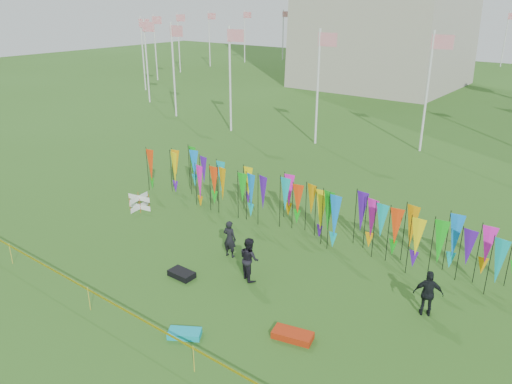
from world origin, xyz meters
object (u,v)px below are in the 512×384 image
Objects in this scene: box_kite at (139,202)px; kite_bag_turquoise at (185,334)px; person_left at (230,239)px; kite_bag_black at (182,274)px; person_mid at (249,259)px; kite_bag_red at (293,335)px; person_right at (428,293)px.

kite_bag_turquoise is at bearing -32.62° from box_kite.
person_left reaches higher than kite_bag_black.
person_mid is 4.07m from kite_bag_turquoise.
box_kite is 12.36m from kite_bag_red.
person_left is 5.40m from kite_bag_turquoise.
kite_bag_red is 1.25× the size of kite_bag_black.
person_left is 0.94× the size of person_mid.
person_right is at bearing -137.99° from person_mid.
box_kite is 8.68m from person_mid.
person_mid is (1.72, -0.88, 0.05)m from person_left.
person_right is 1.61× the size of kite_bag_turquoise.
person_mid is 1.35× the size of kite_bag_red.
person_right is (7.85, 0.93, 0.03)m from person_left.
person_left is 1.94m from person_mid.
box_kite is 0.60× the size of kite_bag_red.
kite_bag_black is (-2.67, 2.49, 0.01)m from kite_bag_turquoise.
kite_bag_black is at bearing 60.34° from person_mid.
kite_bag_red reaches higher than kite_bag_turquoise.
box_kite is at bearing 147.38° from kite_bag_turquoise.
person_mid is at bearing 144.97° from person_left.
person_right is 8.92m from kite_bag_black.
kite_bag_black reaches higher than kite_bag_turquoise.
person_right is (6.13, 1.82, -0.02)m from person_mid.
person_left is 7.91m from person_right.
person_right is 1.64× the size of kite_bag_black.
kite_bag_turquoise is at bearing 107.20° from person_left.
person_right is 4.78m from kite_bag_red.
box_kite is 0.75× the size of kite_bag_black.
kite_bag_black is (6.35, -3.29, -0.26)m from box_kite.
person_left is at bearing -17.73° from person_right.
person_mid reaches higher than box_kite.
kite_bag_turquoise is (0.54, -3.97, -0.75)m from person_mid.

